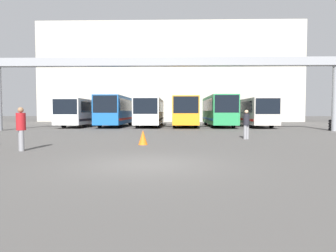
{
  "coord_description": "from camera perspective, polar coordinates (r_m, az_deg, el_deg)",
  "views": [
    {
      "loc": [
        0.91,
        -9.4,
        1.67
      ],
      "look_at": [
        0.23,
        18.89,
        0.3
      ],
      "focal_mm": 32.0,
      "sensor_mm": 36.0,
      "label": 1
    }
  ],
  "objects": [
    {
      "name": "overhead_gantry",
      "position": [
        26.1,
        -0.65,
        10.77
      ],
      "size": [
        29.72,
        0.8,
        6.26
      ],
      "color": "gray",
      "rests_on": "ground"
    },
    {
      "name": "ground_plane",
      "position": [
        9.59,
        -4.14,
        -7.28
      ],
      "size": [
        200.0,
        200.0,
        0.0
      ],
      "primitive_type": "plane",
      "color": "#514F4C"
    },
    {
      "name": "building_backdrop",
      "position": [
        54.98,
        0.43,
        9.57
      ],
      "size": [
        43.65,
        12.0,
        16.35
      ],
      "color": "#B7B2A3",
      "rests_on": "ground"
    },
    {
      "name": "bus_slot_2",
      "position": [
        34.23,
        -3.37,
        2.93
      ],
      "size": [
        2.56,
        11.69,
        3.05
      ],
      "color": "silver",
      "rests_on": "ground"
    },
    {
      "name": "tire_stack",
      "position": [
        30.11,
        29.2,
        0.15
      ],
      "size": [
        1.04,
        1.04,
        0.96
      ],
      "color": "black",
      "rests_on": "ground"
    },
    {
      "name": "pedestrian_far_center",
      "position": [
        14.12,
        -26.2,
        -0.3
      ],
      "size": [
        0.39,
        0.39,
        1.86
      ],
      "rotation": [
        0.0,
        0.0,
        2.17
      ],
      "color": "gray",
      "rests_on": "ground"
    },
    {
      "name": "bus_slot_1",
      "position": [
        34.26,
        -9.87,
        3.12
      ],
      "size": [
        2.57,
        10.67,
        3.31
      ],
      "color": "#1959A5",
      "rests_on": "ground"
    },
    {
      "name": "bus_slot_4",
      "position": [
        34.22,
        9.55,
        3.16
      ],
      "size": [
        2.53,
        11.2,
        3.34
      ],
      "color": "#268C4C",
      "rests_on": "ground"
    },
    {
      "name": "traffic_cone",
      "position": [
        15.12,
        -4.79,
        -2.18
      ],
      "size": [
        0.47,
        0.47,
        0.74
      ],
      "color": "orange",
      "rests_on": "ground"
    },
    {
      "name": "pedestrian_mid_left",
      "position": [
        18.62,
        14.69,
        0.43
      ],
      "size": [
        0.37,
        0.37,
        1.77
      ],
      "rotation": [
        0.0,
        0.0,
        3.66
      ],
      "color": "gray",
      "rests_on": "ground"
    },
    {
      "name": "bus_slot_3",
      "position": [
        34.41,
        3.07,
        3.07
      ],
      "size": [
        2.63,
        12.25,
        3.21
      ],
      "color": "orange",
      "rests_on": "ground"
    },
    {
      "name": "bus_slot_0",
      "position": [
        35.83,
        -15.71,
        2.74
      ],
      "size": [
        2.6,
        11.96,
        2.97
      ],
      "color": "silver",
      "rests_on": "ground"
    },
    {
      "name": "bus_slot_5",
      "position": [
        34.81,
        15.86,
        2.79
      ],
      "size": [
        2.55,
        10.89,
        3.02
      ],
      "color": "beige",
      "rests_on": "ground"
    }
  ]
}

